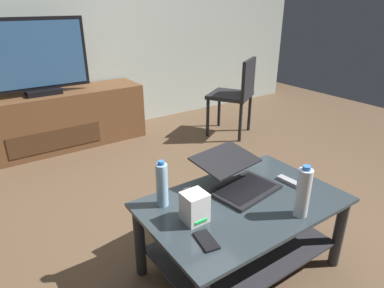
{
  "coord_description": "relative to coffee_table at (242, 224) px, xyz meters",
  "views": [
    {
      "loc": [
        -1.1,
        -1.4,
        1.44
      ],
      "look_at": [
        -0.01,
        0.19,
        0.61
      ],
      "focal_mm": 31.3,
      "sensor_mm": 36.0,
      "label": 1
    }
  ],
  "objects": [
    {
      "name": "ground_plane",
      "position": [
        0.02,
        0.31,
        -0.31
      ],
      "size": [
        7.68,
        7.68,
        0.0
      ],
      "primitive_type": "plane",
      "color": "brown"
    },
    {
      "name": "back_wall",
      "position": [
        0.02,
        2.73,
        1.09
      ],
      "size": [
        6.4,
        0.12,
        2.8
      ],
      "primitive_type": "cube",
      "color": "#A8B2A8",
      "rests_on": "ground"
    },
    {
      "name": "coffee_table",
      "position": [
        0.0,
        0.0,
        0.0
      ],
      "size": [
        1.06,
        0.68,
        0.46
      ],
      "color": "#2D383D",
      "rests_on": "ground"
    },
    {
      "name": "media_cabinet",
      "position": [
        -0.46,
        2.41,
        -0.02
      ],
      "size": [
        1.95,
        0.47,
        0.59
      ],
      "color": "brown",
      "rests_on": "ground"
    },
    {
      "name": "television",
      "position": [
        -0.46,
        2.39,
        0.62
      ],
      "size": [
        0.92,
        0.2,
        0.72
      ],
      "color": "black",
      "rests_on": "media_cabinet"
    },
    {
      "name": "dining_chair",
      "position": [
        1.4,
        1.63,
        0.19
      ],
      "size": [
        0.6,
        0.6,
        0.87
      ],
      "color": "black",
      "rests_on": "ground"
    },
    {
      "name": "laptop",
      "position": [
        0.07,
        0.13,
        0.21
      ],
      "size": [
        0.42,
        0.45,
        0.17
      ],
      "color": "black",
      "rests_on": "coffee_table"
    },
    {
      "name": "router_box",
      "position": [
        -0.31,
        0.01,
        0.22
      ],
      "size": [
        0.11,
        0.11,
        0.15
      ],
      "color": "white",
      "rests_on": "coffee_table"
    },
    {
      "name": "water_bottle_near",
      "position": [
        0.15,
        -0.25,
        0.27
      ],
      "size": [
        0.07,
        0.07,
        0.27
      ],
      "color": "silver",
      "rests_on": "coffee_table"
    },
    {
      "name": "water_bottle_far",
      "position": [
        -0.37,
        0.21,
        0.27
      ],
      "size": [
        0.06,
        0.06,
        0.25
      ],
      "color": "#99C6E5",
      "rests_on": "coffee_table"
    },
    {
      "name": "cell_phone",
      "position": [
        -0.36,
        -0.15,
        0.15
      ],
      "size": [
        0.09,
        0.15,
        0.01
      ],
      "primitive_type": "cube",
      "rotation": [
        0.0,
        0.0,
        -0.18
      ],
      "color": "black",
      "rests_on": "coffee_table"
    },
    {
      "name": "tv_remote",
      "position": [
        -0.21,
        0.18,
        0.16
      ],
      "size": [
        0.08,
        0.17,
        0.02
      ],
      "primitive_type": "cube",
      "rotation": [
        0.0,
        0.0,
        -0.22
      ],
      "color": "#99999E",
      "rests_on": "coffee_table"
    },
    {
      "name": "soundbar_remote",
      "position": [
        0.35,
        -0.01,
        0.16
      ],
      "size": [
        0.06,
        0.16,
        0.02
      ],
      "primitive_type": "cube",
      "rotation": [
        0.0,
        0.0,
        0.07
      ],
      "color": "#99999E",
      "rests_on": "coffee_table"
    }
  ]
}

